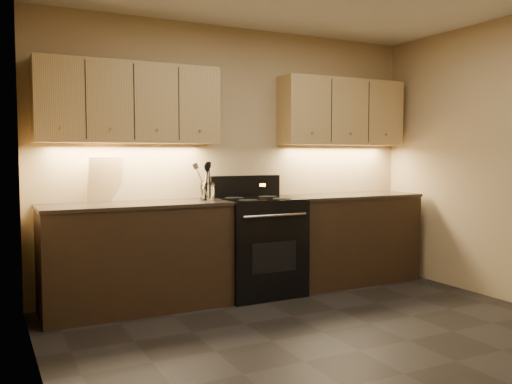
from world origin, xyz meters
TOP-DOWN VIEW (x-y plane):
  - floor at (0.00, 0.00)m, footprint 4.00×4.00m
  - wall_back at (0.00, 2.00)m, footprint 4.00×0.04m
  - wall_left at (-2.00, 0.00)m, footprint 0.04×4.00m
  - counter_left at (-1.10, 1.70)m, footprint 1.62×0.62m
  - counter_right at (1.18, 1.70)m, footprint 1.46×0.62m
  - stove at (0.08, 1.68)m, footprint 0.76×0.68m
  - upper_cab_left at (-1.10, 1.85)m, footprint 1.60×0.30m
  - upper_cab_right at (1.18, 1.85)m, footprint 1.44×0.30m
  - outlet_plate at (-1.30, 1.99)m, footprint 0.08×0.01m
  - utensil_crock at (-0.42, 1.73)m, footprint 0.17×0.17m
  - cutting_board at (-1.31, 1.95)m, footprint 0.34×0.18m
  - wooden_spoon at (-0.46, 1.72)m, footprint 0.13×0.15m
  - black_spoon at (-0.42, 1.76)m, footprint 0.08×0.13m
  - black_turner at (-0.41, 1.71)m, footprint 0.11×0.14m
  - steel_spatula at (-0.40, 1.74)m, footprint 0.23×0.10m

SIDE VIEW (x-z plane):
  - floor at x=0.00m, z-range 0.00..0.00m
  - counter_left at x=-1.10m, z-range 0.00..0.93m
  - counter_right at x=1.18m, z-range 0.00..0.93m
  - stove at x=0.08m, z-range -0.09..1.05m
  - utensil_crock at x=-0.42m, z-range 0.92..1.09m
  - wooden_spoon at x=-0.46m, z-range 0.94..1.27m
  - black_spoon at x=-0.42m, z-range 0.94..1.28m
  - outlet_plate at x=-1.30m, z-range 1.06..1.18m
  - black_turner at x=-0.41m, z-range 0.94..1.30m
  - steel_spatula at x=-0.40m, z-range 0.94..1.31m
  - cutting_board at x=-1.31m, z-range 0.93..1.33m
  - wall_back at x=0.00m, z-range 0.00..2.60m
  - wall_left at x=-2.00m, z-range 0.00..2.60m
  - upper_cab_left at x=-1.10m, z-range 1.45..2.15m
  - upper_cab_right at x=1.18m, z-range 1.45..2.15m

